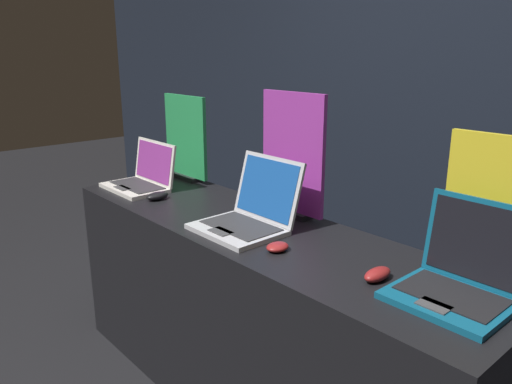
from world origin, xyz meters
TOP-DOWN VIEW (x-y plane):
  - wall_back at (0.00, 1.77)m, footprint 8.00×0.05m
  - display_counter at (0.00, 0.29)m, footprint 2.13×0.57m
  - laptop_front at (-0.85, 0.24)m, footprint 0.36×0.27m
  - mouse_front at (-0.61, 0.18)m, footprint 0.07×0.12m
  - promo_stand_front at (-0.85, 0.52)m, footprint 0.36×0.07m
  - laptop_middle at (-0.01, 0.26)m, footprint 0.35×0.35m
  - mouse_middle at (0.24, 0.18)m, footprint 0.07×0.09m
  - promo_stand_middle at (-0.01, 0.50)m, footprint 0.35×0.07m
  - laptop_back at (0.85, 0.33)m, footprint 0.32×0.31m
  - mouse_back at (0.62, 0.25)m, footprint 0.06×0.12m
  - promo_stand_back at (0.85, 0.52)m, footprint 0.32×0.07m

SIDE VIEW (x-z plane):
  - display_counter at x=0.00m, z-range 0.00..0.85m
  - mouse_middle at x=0.24m, z-range 0.85..0.88m
  - mouse_front at x=-0.61m, z-range 0.85..0.89m
  - mouse_back at x=0.62m, z-range 0.85..0.89m
  - laptop_front at x=-0.85m, z-range 0.79..1.03m
  - laptop_middle at x=-0.01m, z-range 0.78..1.06m
  - laptop_back at x=0.85m, z-range 0.78..1.06m
  - promo_stand_back at x=0.85m, z-range 0.84..1.31m
  - promo_stand_front at x=-0.85m, z-range 0.84..1.31m
  - promo_stand_middle at x=-0.01m, z-range 0.84..1.38m
  - wall_back at x=0.00m, z-range 0.00..2.80m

